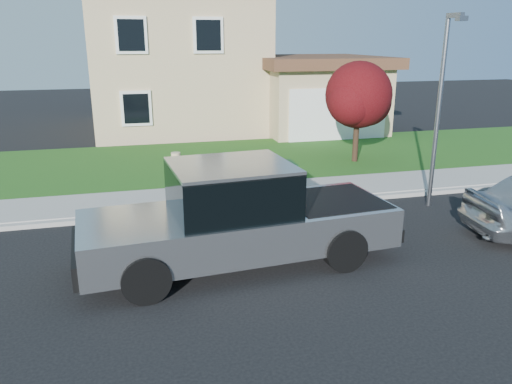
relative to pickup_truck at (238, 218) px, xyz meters
The scene contains 10 objects.
ground 1.17m from the pickup_truck, 31.09° to the left, with size 80.00×80.00×0.00m, color black.
curb 3.68m from the pickup_truck, 64.58° to the left, with size 40.00×0.20×0.12m, color gray.
sidewalk 4.67m from the pickup_truck, 70.49° to the left, with size 40.00×2.00×0.15m, color gray.
lawn 9.00m from the pickup_truck, 80.16° to the left, with size 40.00×7.00×0.10m, color #1B3F12.
house 16.94m from the pickup_truck, 83.70° to the left, with size 14.00×11.30×6.85m.
pickup_truck is the anchor object (origin of this frame).
woman 2.69m from the pickup_truck, 111.28° to the left, with size 0.71×0.59×1.85m.
ornamental_tree 9.63m from the pickup_truck, 50.38° to the left, with size 2.64×2.38×3.63m.
trash_bin 3.98m from the pickup_truck, 59.56° to the left, with size 0.65×0.75×1.06m.
street_lamp 6.64m from the pickup_truck, 20.84° to the left, with size 0.26×0.66×5.07m.
Camera 1 is at (-2.53, -9.61, 4.47)m, focal length 35.00 mm.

